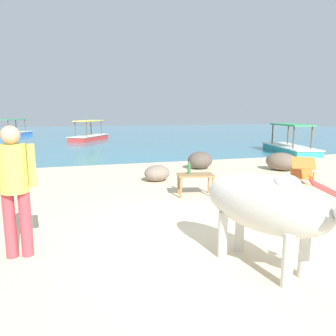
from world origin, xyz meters
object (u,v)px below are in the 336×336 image
deck_chair_near (302,169)px  boat_red (89,136)px  cow (267,206)px  boat_teal (290,147)px  low_bench_table (195,178)px  boat_blue (13,133)px  bottle (189,168)px  deck_chair_far (314,200)px  person_standing (14,182)px

deck_chair_near → boat_red: (-4.39, 14.91, -0.13)m
cow → boat_teal: boat_teal is taller
low_bench_table → boat_red: boat_red is taller
deck_chair_near → boat_blue: (-9.78, 20.12, -0.13)m
boat_teal → cow: bearing=-26.5°
boat_teal → bottle: bearing=-38.4°
deck_chair_near → deck_chair_far: same height
bottle → deck_chair_near: size_ratio=0.32×
low_bench_table → boat_teal: boat_teal is taller
deck_chair_far → boat_blue: 23.88m
deck_chair_far → bottle: bearing=-25.2°
cow → deck_chair_far: 2.02m
boat_red → deck_chair_far: bearing=38.1°
cow → person_standing: size_ratio=1.24×
low_bench_table → boat_red: 15.21m
low_bench_table → boat_blue: size_ratio=0.22×
person_standing → boat_teal: size_ratio=0.42×
person_standing → boat_red: (1.72, 17.25, -0.70)m
deck_chair_near → person_standing: person_standing is taller
bottle → boat_blue: size_ratio=0.08×
cow → boat_blue: (-6.41, 23.60, -0.50)m
deck_chair_near → person_standing: 6.56m
deck_chair_near → boat_blue: 22.37m
deck_chair_near → deck_chair_far: 2.93m
low_bench_table → deck_chair_near: (2.93, 0.23, -0.00)m
deck_chair_far → boat_blue: boat_blue is taller
boat_red → cow: bearing=32.5°
person_standing → boat_blue: 22.77m
cow → low_bench_table: (0.43, 3.25, -0.36)m
boat_teal → deck_chair_near: bearing=-22.8°
boat_red → bottle: bearing=34.4°
deck_chair_far → boat_blue: size_ratio=0.24×
deck_chair_far → person_standing: size_ratio=0.58×
deck_chair_near → person_standing: size_ratio=0.58×
cow → deck_chair_near: bearing=114.3°
deck_chair_far → deck_chair_near: bearing=-91.9°
boat_blue → deck_chair_far: bearing=-136.7°
bottle → deck_chair_far: 2.60m
cow → deck_chair_near: (3.37, 3.48, -0.36)m
cow → bottle: (0.32, 3.34, -0.16)m
deck_chair_far → low_bench_table: bearing=-26.3°
cow → boat_red: size_ratio=0.53×
deck_chair_near → deck_chair_far: bearing=178.2°
deck_chair_far → boat_teal: boat_teal is taller
bottle → deck_chair_far: bearing=-59.4°
deck_chair_far → boat_blue: (-8.05, 22.49, -0.13)m
cow → boat_teal: size_ratio=0.52×
deck_chair_far → boat_red: (-2.66, 17.28, -0.13)m
cow → low_bench_table: bearing=150.7°
deck_chair_near → deck_chair_far: size_ratio=1.00×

